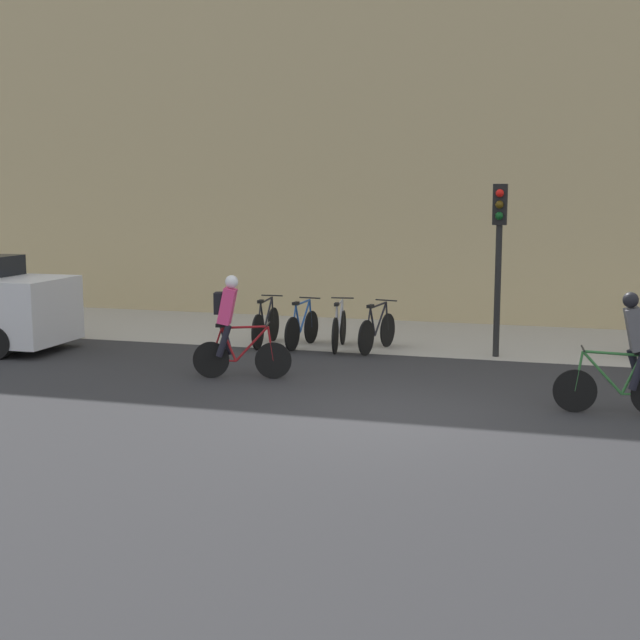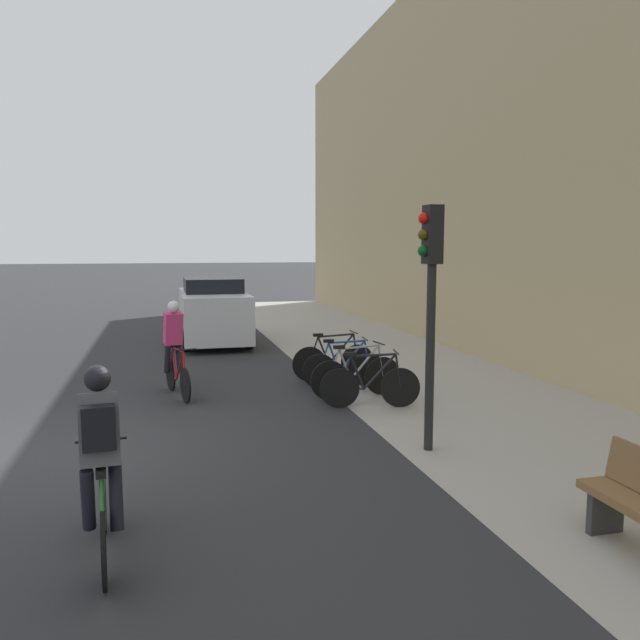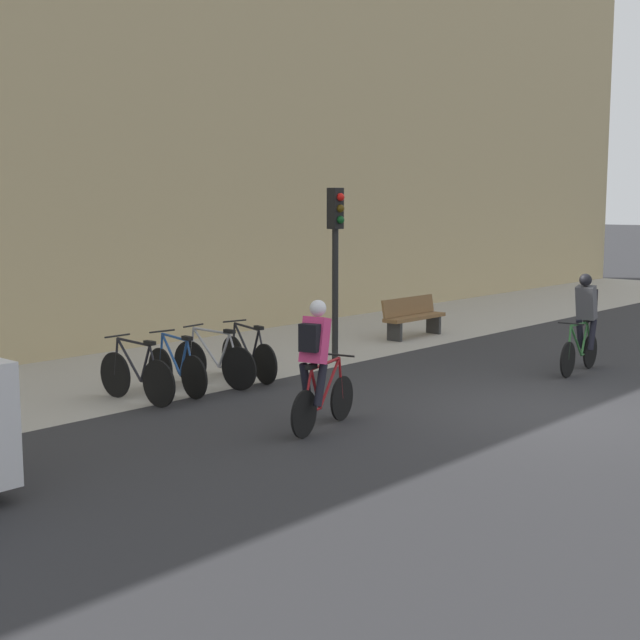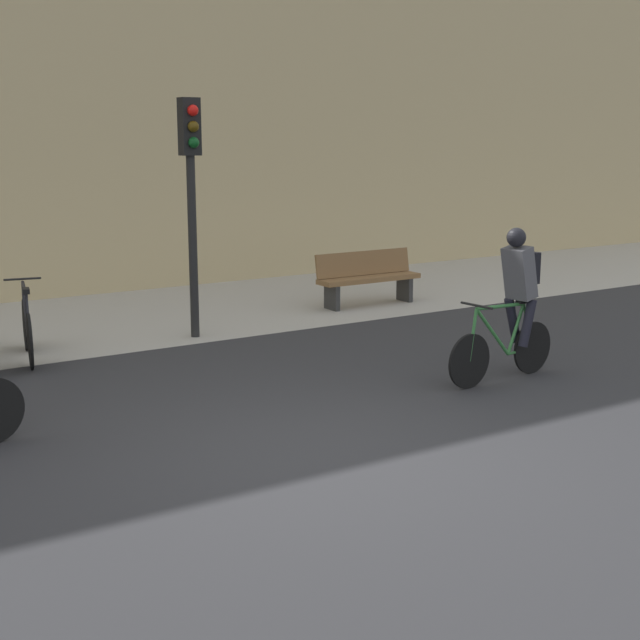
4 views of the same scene
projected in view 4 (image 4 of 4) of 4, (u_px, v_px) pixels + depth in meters
The scene contains 6 objects.
ground at pixel (318, 454), 7.87m from camera, with size 200.00×200.00×0.00m, color #2B2B2D.
kerb_strip at pixel (79, 322), 13.45m from camera, with size 44.00×4.50×0.01m, color #A39E93.
cyclist_grey at pixel (515, 298), 10.17m from camera, with size 1.69×0.47×1.75m.
parked_bike_3 at pixel (27, 328), 11.15m from camera, with size 0.50×1.69×0.97m.
traffic_light_pole at pixel (191, 173), 12.02m from camera, with size 0.26×0.30×3.27m.
bench at pixel (368, 277), 14.76m from camera, with size 1.85×0.44×0.89m.
Camera 4 is at (-4.00, -6.31, 2.76)m, focal length 50.00 mm.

